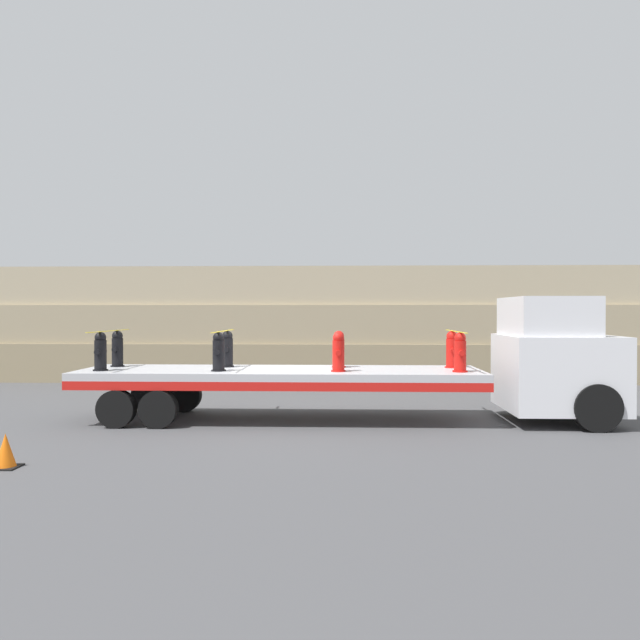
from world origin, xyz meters
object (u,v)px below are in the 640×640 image
(fire_hydrant_black_near_0, at_px, (100,352))
(fire_hydrant_black_near_1, at_px, (219,352))
(fire_hydrant_black_far_1, at_px, (227,349))
(truck_cab, at_px, (559,360))
(fire_hydrant_red_near_3, at_px, (460,353))
(fire_hydrant_black_far_0, at_px, (117,349))
(fire_hydrant_red_near_2, at_px, (338,352))
(traffic_cone, at_px, (6,451))
(flatbed_trailer, at_px, (260,378))
(fire_hydrant_red_far_2, at_px, (339,350))
(fire_hydrant_red_far_3, at_px, (452,350))

(fire_hydrant_black_near_0, height_order, fire_hydrant_black_near_1, same)
(fire_hydrant_black_near_0, height_order, fire_hydrant_black_far_1, same)
(truck_cab, height_order, fire_hydrant_red_near_3, truck_cab)
(fire_hydrant_black_far_1, xyz_separation_m, fire_hydrant_red_near_3, (5.55, -1.09, 0.00))
(fire_hydrant_black_far_0, relative_size, fire_hydrant_red_near_2, 1.00)
(truck_cab, xyz_separation_m, fire_hydrant_red_near_2, (-5.20, -0.55, 0.20))
(fire_hydrant_black_near_0, height_order, fire_hydrant_red_near_2, same)
(truck_cab, height_order, fire_hydrant_black_far_0, truck_cab)
(fire_hydrant_black_far_0, height_order, traffic_cone, fire_hydrant_black_far_0)
(flatbed_trailer, xyz_separation_m, fire_hydrant_red_far_2, (1.89, 0.55, 0.65))
(flatbed_trailer, bearing_deg, truck_cab, 0.00)
(truck_cab, bearing_deg, fire_hydrant_red_near_2, -174.00)
(truck_cab, xyz_separation_m, fire_hydrant_black_near_0, (-10.75, -0.55, 0.20))
(flatbed_trailer, relative_size, fire_hydrant_red_near_3, 10.53)
(truck_cab, xyz_separation_m, fire_hydrant_black_far_1, (-7.97, 0.55, 0.20))
(truck_cab, xyz_separation_m, fire_hydrant_red_far_3, (-2.42, 0.55, 0.20))
(fire_hydrant_black_far_0, height_order, fire_hydrant_red_far_2, same)
(fire_hydrant_black_far_0, xyz_separation_m, fire_hydrant_red_far_3, (8.33, 0.00, 0.00))
(truck_cab, relative_size, fire_hydrant_black_far_1, 3.25)
(fire_hydrant_black_near_1, relative_size, fire_hydrant_red_near_2, 1.00)
(flatbed_trailer, height_order, fire_hydrant_red_near_2, fire_hydrant_red_near_2)
(fire_hydrant_red_near_3, bearing_deg, fire_hydrant_black_near_1, 180.00)
(fire_hydrant_black_far_0, xyz_separation_m, fire_hydrant_red_near_3, (8.33, -1.09, 0.00))
(fire_hydrant_black_far_0, distance_m, fire_hydrant_red_near_3, 8.40)
(flatbed_trailer, height_order, fire_hydrant_black_far_1, fire_hydrant_black_far_1)
(fire_hydrant_black_near_0, height_order, fire_hydrant_red_far_2, same)
(traffic_cone, bearing_deg, flatbed_trailer, 52.93)
(flatbed_trailer, relative_size, fire_hydrant_black_near_1, 10.53)
(fire_hydrant_red_far_2, bearing_deg, fire_hydrant_red_near_3, -21.47)
(fire_hydrant_red_near_3, bearing_deg, truck_cab, 12.70)
(fire_hydrant_black_far_1, height_order, fire_hydrant_red_far_3, same)
(truck_cab, bearing_deg, traffic_cone, -156.00)
(fire_hydrant_black_far_0, relative_size, fire_hydrant_red_far_3, 1.00)
(fire_hydrant_black_near_0, relative_size, fire_hydrant_red_far_2, 1.00)
(fire_hydrant_red_far_2, relative_size, fire_hydrant_red_near_3, 1.00)
(fire_hydrant_black_near_0, bearing_deg, fire_hydrant_black_far_1, 21.47)
(fire_hydrant_black_near_0, relative_size, fire_hydrant_red_near_2, 1.00)
(fire_hydrant_red_far_3, bearing_deg, fire_hydrant_black_far_0, 180.00)
(flatbed_trailer, distance_m, fire_hydrant_black_far_0, 3.76)
(fire_hydrant_red_far_2, xyz_separation_m, fire_hydrant_red_near_3, (2.78, -1.09, 0.00))
(fire_hydrant_black_near_0, bearing_deg, fire_hydrant_red_far_3, 7.47)
(fire_hydrant_black_far_1, bearing_deg, fire_hydrant_red_far_3, 0.00)
(fire_hydrant_black_near_1, height_order, fire_hydrant_black_far_1, same)
(truck_cab, height_order, fire_hydrant_black_near_1, truck_cab)
(truck_cab, relative_size, fire_hydrant_red_far_3, 3.25)
(fire_hydrant_red_near_2, distance_m, fire_hydrant_red_near_3, 2.78)
(fire_hydrant_black_far_1, bearing_deg, fire_hydrant_black_near_0, -158.53)
(fire_hydrant_black_far_0, distance_m, traffic_cone, 5.48)
(fire_hydrant_black_far_0, distance_m, fire_hydrant_red_far_3, 8.33)
(truck_cab, distance_m, fire_hydrant_black_far_0, 10.76)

